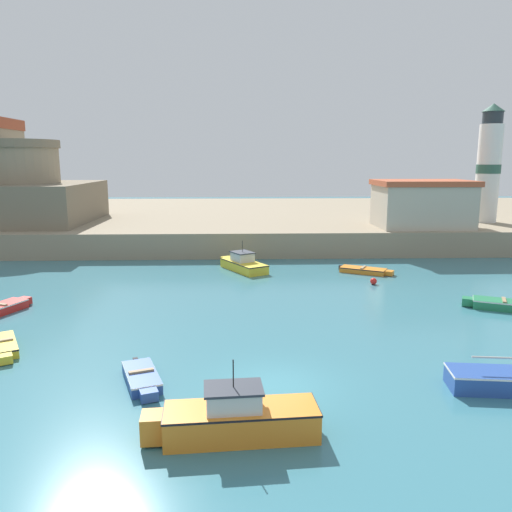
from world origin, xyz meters
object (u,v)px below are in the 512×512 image
Objects in this scene: motorboat_yellow_1 at (243,264)px; dinghy_green_6 at (501,304)px; motorboat_orange_2 at (236,418)px; dinghy_yellow_4 at (1,346)px; dinghy_red_0 at (2,308)px; harbor_shed_mid_row at (422,204)px; dinghy_orange_3 at (365,270)px; dinghy_blue_7 at (142,378)px; mooring_buoy at (374,281)px; fortress at (19,194)px; lighthouse at (489,166)px.

motorboat_yellow_1 reaches higher than dinghy_green_6.
motorboat_orange_2 is 20.40m from dinghy_green_6.
motorboat_yellow_1 is 1.51× the size of dinghy_yellow_4.
harbor_shed_mid_row is (31.06, 18.91, 4.25)m from dinghy_red_0.
dinghy_orange_3 is (9.44, -1.38, -0.30)m from motorboat_yellow_1.
dinghy_blue_7 is 0.39× the size of harbor_shed_mid_row.
mooring_buoy is at bearing 14.20° from dinghy_red_0.
fortress is at bearing 172.19° from harbor_shed_mid_row.
dinghy_orange_3 is at bearing 54.48° from dinghy_blue_7.
motorboat_yellow_1 is 0.96× the size of motorboat_orange_2.
fortress is (-37.96, 24.66, 4.88)m from dinghy_green_6.
dinghy_yellow_4 reaches higher than dinghy_orange_3.
harbor_shed_mid_row is (-8.00, -3.76, -3.48)m from lighthouse.
motorboat_orange_2 reaches higher than dinghy_yellow_4.
dinghy_blue_7 reaches higher than mooring_buoy.
fortress is at bearing 149.92° from mooring_buoy.
lighthouse is at bearing -2.06° from fortress.
dinghy_red_0 is 0.92× the size of dinghy_orange_3.
lighthouse is (25.55, 36.18, 7.37)m from motorboat_orange_2.
motorboat_orange_2 reaches higher than motorboat_yellow_1.
mooring_buoy is (23.09, 5.84, -0.05)m from dinghy_red_0.
mooring_buoy is 15.89m from harbor_shed_mid_row.
dinghy_orange_3 is 1.19× the size of dinghy_blue_7.
mooring_buoy is at bearing -133.50° from lighthouse.
harbor_shed_mid_row reaches higher than dinghy_blue_7.
dinghy_green_6 is 0.28× the size of fortress.
mooring_buoy is (-5.93, 6.10, -0.06)m from dinghy_green_6.
fortress is (-22.45, 37.91, 4.53)m from motorboat_orange_2.
mooring_buoy is (13.29, 15.40, -0.01)m from dinghy_blue_7.
fortress reaches higher than motorboat_yellow_1.
dinghy_green_6 is 1.18× the size of dinghy_blue_7.
harbor_shed_mid_row is (7.70, 9.48, 4.31)m from dinghy_orange_3.
lighthouse is at bearing 25.17° from harbor_shed_mid_row.
harbor_shed_mid_row is at bearing 25.29° from motorboat_yellow_1.
lighthouse is at bearing 46.50° from mooring_buoy.
dinghy_orange_3 is 8.65× the size of mooring_buoy.
fortress is 48.11m from lighthouse.
dinghy_orange_3 is 23.33m from dinghy_blue_7.
dinghy_red_0 is at bearing 135.73° from dinghy_blue_7.
fortress is at bearing 147.00° from dinghy_green_6.
harbor_shed_mid_row is at bearing -154.83° from lighthouse.
fortress is (-32.03, 18.55, 4.94)m from mooring_buoy.
motorboat_yellow_1 is at bearing -154.75° from lighthouse.
motorboat_orange_2 is at bearing -34.90° from dinghy_yellow_4.
dinghy_red_0 is 13.69m from dinghy_blue_7.
lighthouse is (36.36, 28.63, 7.77)m from dinghy_yellow_4.
motorboat_orange_2 is 1.57× the size of dinghy_yellow_4.
dinghy_green_6 is 8.62× the size of mooring_buoy.
dinghy_orange_3 is (23.35, 9.43, -0.06)m from dinghy_red_0.
dinghy_red_0 reaches higher than dinghy_yellow_4.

